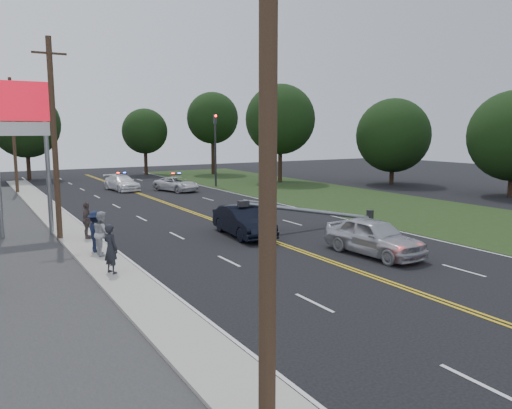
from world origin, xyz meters
TOP-DOWN VIEW (x-y plane):
  - ground at (0.00, 0.00)m, footprint 120.00×120.00m
  - sidewalk at (-8.40, 10.00)m, footprint 1.80×70.00m
  - grass_verge at (13.50, 10.00)m, footprint 12.00×80.00m
  - centerline_yellow at (0.00, 10.00)m, footprint 0.36×80.00m
  - pylon_sign at (-10.50, 14.00)m, footprint 3.20×0.35m
  - traffic_signal at (8.30, 30.00)m, footprint 0.28×0.41m
  - fallen_streetlight at (4.19, 8.00)m, footprint 9.36×0.44m
  - utility_pole_near at (-9.20, -8.00)m, footprint 1.60×0.28m
  - utility_pole_mid at (-9.20, 12.00)m, footprint 1.60×0.28m
  - utility_pole_far at (-9.20, 34.00)m, footprint 1.60×0.28m
  - tree_6 at (-6.92, 46.12)m, footprint 7.32×7.32m
  - tree_7 at (6.50, 46.20)m, footprint 5.56×5.56m
  - tree_8 at (14.14, 42.82)m, footprint 6.41×6.41m
  - tree_9 at (15.97, 30.12)m, footprint 7.35×7.35m
  - tree_13 at (24.71, 22.55)m, footprint 7.46×7.46m
  - crashed_sedan at (-0.66, 8.18)m, footprint 2.08×4.97m
  - waiting_sedan at (2.41, 1.70)m, footprint 2.34×5.02m
  - emergency_a at (3.48, 28.29)m, footprint 3.50×5.08m
  - emergency_b at (-0.67, 31.33)m, footprint 2.57×5.05m
  - bystander_a at (-8.56, 4.36)m, footprint 0.69×0.82m
  - bystander_b at (-8.15, 7.42)m, footprint 0.78×0.98m
  - bystander_c at (-8.28, 8.08)m, footprint 0.77×1.25m
  - bystander_d at (-8.02, 11.16)m, footprint 0.83×1.18m

SIDE VIEW (x-z plane):
  - ground at x=0.00m, z-range 0.00..0.00m
  - grass_verge at x=13.50m, z-range 0.00..0.01m
  - centerline_yellow at x=0.00m, z-range 0.01..0.01m
  - sidewalk at x=-8.40m, z-range 0.00..0.12m
  - emergency_a at x=3.48m, z-range 0.00..1.29m
  - emergency_b at x=-0.67m, z-range 0.00..1.40m
  - crashed_sedan at x=-0.66m, z-range 0.00..1.60m
  - waiting_sedan at x=2.41m, z-range 0.00..1.66m
  - fallen_streetlight at x=4.19m, z-range -0.04..1.88m
  - bystander_d at x=-8.02m, z-range 0.12..1.98m
  - bystander_c at x=-8.28m, z-range 0.12..1.99m
  - bystander_a at x=-8.56m, z-range 0.12..2.04m
  - bystander_b at x=-8.15m, z-range 0.12..2.04m
  - traffic_signal at x=8.30m, z-range 0.68..7.73m
  - tree_13 at x=24.71m, z-range 0.62..9.34m
  - utility_pole_near at x=-9.20m, z-range 0.08..10.08m
  - utility_pole_mid at x=-9.20m, z-range 0.08..10.08m
  - utility_pole_far at x=-9.20m, z-range 0.08..10.08m
  - tree_7 at x=6.50m, z-range 1.29..9.45m
  - pylon_sign at x=-10.50m, z-range 2.00..10.00m
  - tree_6 at x=-6.92m, z-range 1.23..11.03m
  - tree_9 at x=15.97m, z-range 1.47..11.79m
  - tree_8 at x=14.14m, z-range 1.89..12.11m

